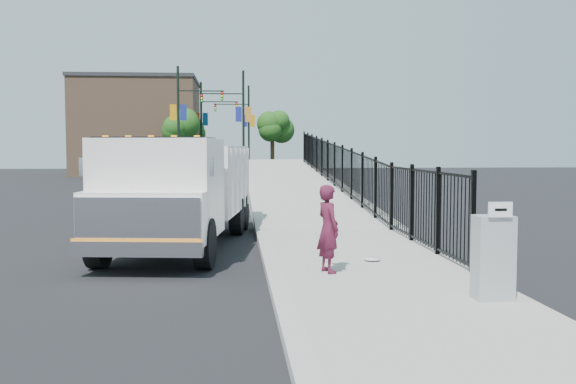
{
  "coord_description": "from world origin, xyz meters",
  "views": [
    {
      "loc": [
        -0.71,
        -13.11,
        2.38
      ],
      "look_at": [
        0.55,
        2.0,
        1.32
      ],
      "focal_mm": 40.0,
      "sensor_mm": 36.0,
      "label": 1
    }
  ],
  "objects": [
    {
      "name": "tree_0",
      "position": [
        -4.48,
        37.35,
        3.93
      ],
      "size": [
        2.4,
        2.4,
        5.2
      ],
      "color": "#382314",
      "rests_on": "ground"
    },
    {
      "name": "tree_1",
      "position": [
        2.47,
        40.61,
        3.89
      ],
      "size": [
        2.04,
        2.04,
        5.02
      ],
      "color": "#382314",
      "rests_on": "ground"
    },
    {
      "name": "debris",
      "position": [
        2.0,
        -0.69,
        0.16
      ],
      "size": [
        0.34,
        0.34,
        0.08
      ],
      "primitive_type": "ellipsoid",
      "color": "silver",
      "rests_on": "sidewalk"
    },
    {
      "name": "building",
      "position": [
        -9.0,
        44.0,
        4.0
      ],
      "size": [
        10.0,
        10.0,
        8.0
      ],
      "primitive_type": "cube",
      "color": "#8C664C",
      "rests_on": "ground"
    },
    {
      "name": "worker",
      "position": [
        0.96,
        -1.76,
        0.91
      ],
      "size": [
        0.55,
        0.67,
        1.58
      ],
      "primitive_type": "imported",
      "rotation": [
        0.0,
        0.0,
        1.9
      ],
      "color": "#50152B",
      "rests_on": "sidewalk"
    },
    {
      "name": "ramp",
      "position": [
        2.12,
        16.0,
        0.0
      ],
      "size": [
        3.95,
        24.06,
        3.19
      ],
      "primitive_type": "cube",
      "rotation": [
        0.06,
        0.0,
        0.0
      ],
      "color": "#9E998E",
      "rests_on": "ground"
    },
    {
      "name": "light_pole_2",
      "position": [
        -3.24,
        42.97,
        4.36
      ],
      "size": [
        3.78,
        0.22,
        8.0
      ],
      "color": "black",
      "rests_on": "ground"
    },
    {
      "name": "ground",
      "position": [
        0.0,
        0.0,
        0.0
      ],
      "size": [
        120.0,
        120.0,
        0.0
      ],
      "primitive_type": "plane",
      "color": "black",
      "rests_on": "ground"
    },
    {
      "name": "light_pole_0",
      "position": [
        -4.28,
        32.3,
        4.36
      ],
      "size": [
        3.77,
        0.22,
        8.0
      ],
      "color": "black",
      "rests_on": "ground"
    },
    {
      "name": "arrow_sign",
      "position": [
        3.1,
        -4.22,
        1.48
      ],
      "size": [
        0.35,
        0.04,
        0.22
      ],
      "primitive_type": "cube",
      "color": "white",
      "rests_on": "utility_cabinet"
    },
    {
      "name": "light_pole_1",
      "position": [
        -0.33,
        34.55,
        4.36
      ],
      "size": [
        3.77,
        0.22,
        8.0
      ],
      "color": "black",
      "rests_on": "ground"
    },
    {
      "name": "light_pole_3",
      "position": [
        0.32,
        46.12,
        4.36
      ],
      "size": [
        3.77,
        0.22,
        8.0
      ],
      "color": "black",
      "rests_on": "ground"
    },
    {
      "name": "utility_cabinet",
      "position": [
        3.1,
        -4.0,
        0.75
      ],
      "size": [
        0.55,
        0.4,
        1.25
      ],
      "primitive_type": "cube",
      "color": "gray",
      "rests_on": "sidewalk"
    },
    {
      "name": "iron_fence",
      "position": [
        3.55,
        12.0,
        0.9
      ],
      "size": [
        0.1,
        28.0,
        1.8
      ],
      "primitive_type": "cube",
      "color": "black",
      "rests_on": "ground"
    },
    {
      "name": "curb",
      "position": [
        0.0,
        -2.0,
        0.08
      ],
      "size": [
        0.3,
        12.0,
        0.16
      ],
      "primitive_type": "cube",
      "color": "#ADAAA3",
      "rests_on": "ground"
    },
    {
      "name": "truck",
      "position": [
        -2.0,
        2.08,
        1.46
      ],
      "size": [
        3.39,
        7.85,
        2.6
      ],
      "rotation": [
        0.0,
        0.0,
        -0.13
      ],
      "color": "black",
      "rests_on": "ground"
    },
    {
      "name": "sidewalk",
      "position": [
        1.93,
        -2.0,
        0.06
      ],
      "size": [
        3.55,
        12.0,
        0.12
      ],
      "primitive_type": "cube",
      "color": "#9E998E",
      "rests_on": "ground"
    },
    {
      "name": "tree_2",
      "position": [
        -4.79,
        48.84,
        3.93
      ],
      "size": [
        2.38,
        2.38,
        5.19
      ],
      "color": "#382314",
      "rests_on": "ground"
    }
  ]
}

